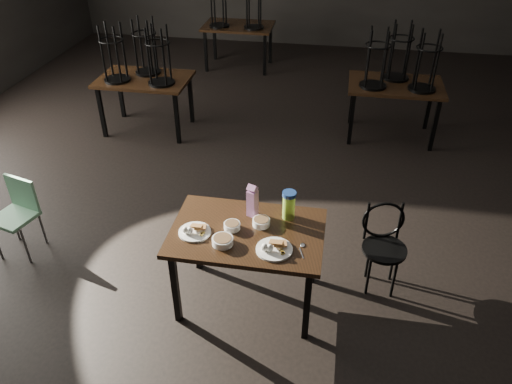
% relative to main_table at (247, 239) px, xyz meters
% --- Properties ---
extents(main_table, '(1.20, 0.80, 0.75)m').
position_rel_main_table_xyz_m(main_table, '(0.00, 0.00, 0.00)').
color(main_table, black).
rests_on(main_table, ground).
extents(plate_left, '(0.25, 0.25, 0.08)m').
position_rel_main_table_xyz_m(plate_left, '(-0.40, -0.10, 0.10)').
color(plate_left, white).
rests_on(plate_left, main_table).
extents(plate_right, '(0.28, 0.28, 0.09)m').
position_rel_main_table_xyz_m(plate_right, '(0.24, -0.19, 0.10)').
color(plate_right, white).
rests_on(plate_right, main_table).
extents(bowl_near, '(0.13, 0.13, 0.05)m').
position_rel_main_table_xyz_m(bowl_near, '(-0.12, 0.01, 0.11)').
color(bowl_near, white).
rests_on(bowl_near, main_table).
extents(bowl_far, '(0.14, 0.14, 0.05)m').
position_rel_main_table_xyz_m(bowl_far, '(0.10, 0.09, 0.11)').
color(bowl_far, white).
rests_on(bowl_far, main_table).
extents(bowl_big, '(0.16, 0.16, 0.06)m').
position_rel_main_table_xyz_m(bowl_big, '(-0.15, -0.19, 0.11)').
color(bowl_big, white).
rests_on(bowl_big, main_table).
extents(juice_carton, '(0.09, 0.09, 0.29)m').
position_rel_main_table_xyz_m(juice_carton, '(0.00, 0.21, 0.21)').
color(juice_carton, '#831774').
rests_on(juice_carton, main_table).
extents(water_bottle, '(0.13, 0.13, 0.25)m').
position_rel_main_table_xyz_m(water_bottle, '(0.30, 0.23, 0.20)').
color(water_bottle, '#AAE042').
rests_on(water_bottle, main_table).
extents(spoon, '(0.05, 0.18, 0.01)m').
position_rel_main_table_xyz_m(spoon, '(0.44, -0.12, 0.08)').
color(spoon, silver).
rests_on(spoon, main_table).
extents(bentwood_chair, '(0.40, 0.39, 0.80)m').
position_rel_main_table_xyz_m(bentwood_chair, '(1.10, 0.41, -0.20)').
color(bentwood_chair, black).
rests_on(bentwood_chair, ground).
extents(school_chair, '(0.43, 0.43, 0.75)m').
position_rel_main_table_xyz_m(school_chair, '(-2.24, 0.31, -0.22)').
color(school_chair, '#6CA880').
rests_on(school_chair, ground).
extents(bg_table_left, '(1.20, 0.80, 1.48)m').
position_rel_main_table_xyz_m(bg_table_left, '(-1.95, 2.93, 0.11)').
color(bg_table_left, black).
rests_on(bg_table_left, ground).
extents(bg_table_right, '(1.20, 0.80, 1.48)m').
position_rel_main_table_xyz_m(bg_table_right, '(1.32, 3.29, 0.11)').
color(bg_table_right, black).
rests_on(bg_table_right, ground).
extents(bg_table_far, '(1.20, 0.80, 1.48)m').
position_rel_main_table_xyz_m(bg_table_far, '(-1.22, 5.54, 0.08)').
color(bg_table_far, black).
rests_on(bg_table_far, ground).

